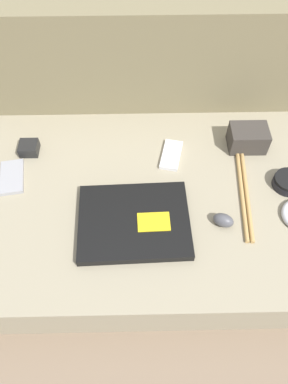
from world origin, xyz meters
The scene contains 11 objects.
ground_plane centered at (0.00, 0.00, 0.00)m, with size 8.00×8.00×0.00m, color #7A6651.
couch_seat centered at (0.00, 0.00, 0.08)m, with size 1.07×0.71×0.15m.
couch_backrest centered at (0.00, 0.45, 0.26)m, with size 1.07×0.20×0.51m.
laptop centered at (-0.03, -0.10, 0.16)m, with size 0.32×0.26×0.03m.
computer_mouse centered at (0.22, -0.10, 0.17)m, with size 0.07×0.06×0.04m.
speaker_puck centered at (0.44, 0.03, 0.17)m, with size 0.09×0.09×0.03m.
phone_silver centered at (-0.40, 0.07, 0.16)m, with size 0.09×0.14×0.01m.
phone_black centered at (0.09, 0.15, 0.16)m, with size 0.08×0.13×0.01m.
camera_pouch centered at (0.34, 0.19, 0.19)m, with size 0.12×0.09×0.07m.
charger_brick centered at (-0.37, 0.18, 0.17)m, with size 0.06×0.06×0.04m.
drumstick_pair centered at (0.30, 0.03, 0.16)m, with size 0.06×0.39×0.01m.
Camera 1 is at (-0.01, -0.63, 1.07)m, focal length 35.00 mm.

